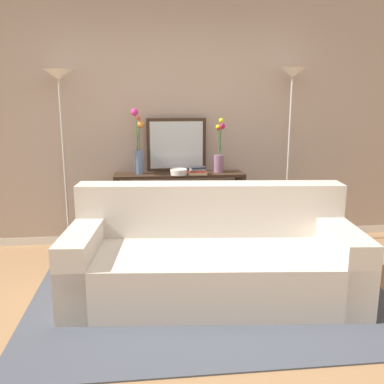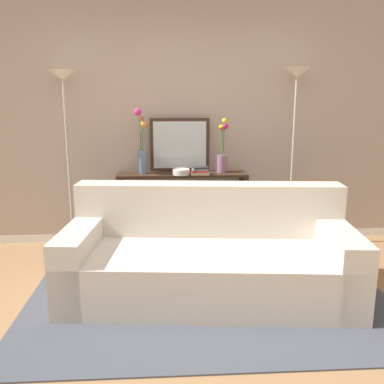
% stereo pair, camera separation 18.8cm
% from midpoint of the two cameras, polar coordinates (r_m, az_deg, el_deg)
% --- Properties ---
extents(ground_plane, '(16.00, 16.00, 0.02)m').
position_cam_midpoint_polar(ground_plane, '(2.97, 2.52, -20.42)').
color(ground_plane, '#9E754C').
extents(back_wall, '(12.00, 0.15, 2.88)m').
position_cam_midpoint_polar(back_wall, '(4.70, -0.18, 10.61)').
color(back_wall, white).
rests_on(back_wall, ground).
extents(area_rug, '(2.94, 1.86, 0.01)m').
position_cam_midpoint_polar(area_rug, '(3.51, 3.99, -14.54)').
color(area_rug, '#474C56').
rests_on(area_rug, ground).
extents(couch, '(2.40, 1.20, 0.88)m').
position_cam_midpoint_polar(couch, '(3.54, 3.82, -8.98)').
color(couch, beige).
rests_on(couch, ground).
extents(console_table, '(1.38, 0.32, 0.82)m').
position_cam_midpoint_polar(console_table, '(4.54, -0.12, -0.64)').
color(console_table, '#382619').
rests_on(console_table, ground).
extents(floor_lamp_left, '(0.28, 0.28, 1.88)m').
position_cam_midpoint_polar(floor_lamp_left, '(4.46, -15.72, 10.52)').
color(floor_lamp_left, '#B7B2A8').
rests_on(floor_lamp_left, ground).
extents(floor_lamp_right, '(0.28, 0.28, 1.92)m').
position_cam_midpoint_polar(floor_lamp_right, '(4.60, 15.02, 10.95)').
color(floor_lamp_right, '#B7B2A8').
rests_on(floor_lamp_right, ground).
extents(wall_mirror, '(0.64, 0.02, 0.58)m').
position_cam_midpoint_polar(wall_mirror, '(4.57, -0.48, 6.42)').
color(wall_mirror, '#382619').
rests_on(wall_mirror, console_table).
extents(vase_tall_flowers, '(0.13, 0.11, 0.68)m').
position_cam_midpoint_polar(vase_tall_flowers, '(4.46, -5.67, 5.91)').
color(vase_tall_flowers, '#6B84AD').
rests_on(vase_tall_flowers, console_table).
extents(vase_short_flowers, '(0.12, 0.11, 0.58)m').
position_cam_midpoint_polar(vase_short_flowers, '(4.53, 5.33, 5.03)').
color(vase_short_flowers, gray).
rests_on(vase_short_flowers, console_table).
extents(fruit_bowl, '(0.18, 0.18, 0.06)m').
position_cam_midpoint_polar(fruit_bowl, '(4.39, -0.24, 2.77)').
color(fruit_bowl, silver).
rests_on(fruit_bowl, console_table).
extents(book_stack, '(0.20, 0.14, 0.08)m').
position_cam_midpoint_polar(book_stack, '(4.40, 2.34, 2.86)').
color(book_stack, tan).
rests_on(book_stack, console_table).
extents(book_row_under_console, '(0.29, 0.16, 0.13)m').
position_cam_midpoint_polar(book_row_under_console, '(4.68, -5.37, -6.77)').
color(book_row_under_console, '#2D2D33').
rests_on(book_row_under_console, ground).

